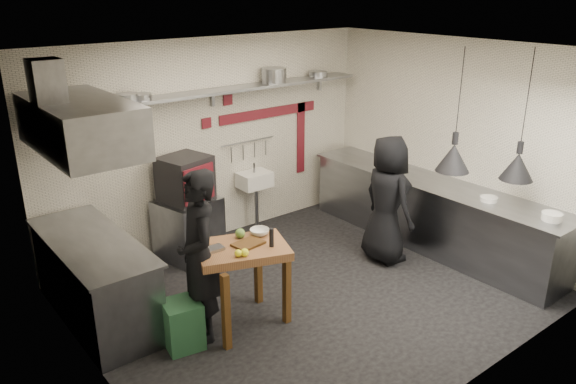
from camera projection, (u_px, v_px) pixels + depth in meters
floor at (312, 293)px, 6.64m from camera, size 5.00×5.00×0.00m
ceiling at (316, 51)px, 5.66m from camera, size 5.00×5.00×0.00m
wall_back at (213, 142)px, 7.69m from camera, size 5.00×0.04×2.80m
wall_front at (481, 247)px, 4.61m from camera, size 5.00×0.04×2.80m
wall_left at (88, 243)px, 4.69m from camera, size 0.04×4.20×2.80m
wall_right at (453, 143)px, 7.61m from camera, size 0.04×4.20×2.80m
red_band_horiz at (269, 113)px, 8.13m from camera, size 1.70×0.02×0.14m
red_band_vert at (301, 138)px, 8.65m from camera, size 0.14×0.02×1.10m
red_tile_a at (228, 100)px, 7.63m from camera, size 0.14×0.02×0.14m
red_tile_b at (207, 123)px, 7.52m from camera, size 0.14×0.02×0.14m
back_shelf at (218, 91)px, 7.31m from camera, size 4.60×0.34×0.04m
shelf_bracket_left at (68, 117)px, 6.34m from camera, size 0.04×0.06×0.24m
shelf_bracket_mid at (212, 97)px, 7.45m from camera, size 0.04×0.06×0.24m
shelf_bracket_right at (319, 82)px, 8.56m from camera, size 0.04×0.06×0.24m
pan_far_left at (127, 97)px, 6.56m from camera, size 0.33×0.33×0.09m
pan_mid_left at (141, 97)px, 6.66m from camera, size 0.33×0.33×0.07m
stock_pot at (274, 75)px, 7.80m from camera, size 0.43×0.43×0.20m
pan_right at (318, 74)px, 8.30m from camera, size 0.29×0.29×0.08m
oven_stand at (189, 228)px, 7.43m from camera, size 0.86×0.81×0.80m
combi_oven at (185, 178)px, 7.19m from camera, size 0.68×0.66×0.58m
oven_door at (199, 184)px, 6.99m from camera, size 0.48×0.14×0.46m
oven_glass at (199, 185)px, 6.95m from camera, size 0.32×0.09×0.34m
hand_sink at (254, 180)px, 8.09m from camera, size 0.46×0.34×0.22m
sink_tap at (254, 168)px, 8.03m from camera, size 0.03×0.03×0.14m
sink_drain at (257, 209)px, 8.22m from camera, size 0.06×0.06×0.66m
utensil_rail at (248, 141)px, 8.01m from camera, size 0.90×0.02×0.02m
counter_right at (430, 214)px, 7.74m from camera, size 0.70×3.80×0.90m
counter_right_top at (433, 182)px, 7.57m from camera, size 0.76×3.90×0.03m
plate_stack at (552, 217)px, 6.31m from camera, size 0.28×0.28×0.09m
small_bowl_right at (489, 199)px, 6.88m from camera, size 0.28×0.28×0.05m
counter_left at (96, 281)px, 6.00m from camera, size 0.70×1.90×0.90m
counter_left_top at (91, 242)px, 5.83m from camera, size 0.76×2.00×0.03m
extractor_hood at (80, 125)px, 5.43m from camera, size 0.78×1.60×0.50m
hood_duct at (47, 86)px, 5.15m from camera, size 0.28×0.28×0.50m
green_bin at (183, 324)px, 5.59m from camera, size 0.41×0.41×0.50m
prep_table at (243, 286)px, 5.89m from camera, size 1.08×0.92×0.92m
cutting_board at (248, 244)px, 5.75m from camera, size 0.33×0.25×0.02m
pepper_mill at (272, 237)px, 5.69m from camera, size 0.06×0.06×0.20m
lemon_a at (238, 253)px, 5.49m from camera, size 0.08×0.08×0.07m
lemon_b at (245, 253)px, 5.50m from camera, size 0.10×0.10×0.08m
veg_ball at (240, 233)px, 5.90m from camera, size 0.13×0.13×0.11m
steel_tray at (214, 249)px, 5.64m from camera, size 0.20×0.14×0.03m
bowl at (260, 232)px, 5.97m from camera, size 0.27×0.27×0.07m
heat_lamp_near at (458, 111)px, 6.32m from camera, size 0.48×0.48×1.42m
heat_lamp_far at (525, 116)px, 6.28m from camera, size 0.47×0.47×1.51m
chef_left at (199, 257)px, 5.55m from camera, size 0.61×0.75×1.80m
chef_right at (387, 200)px, 7.18m from camera, size 0.66×0.89×1.68m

